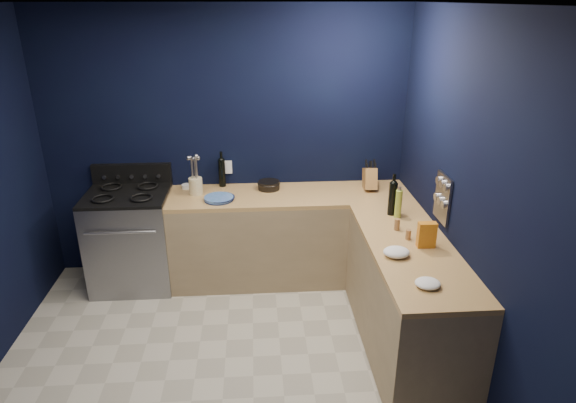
{
  "coord_description": "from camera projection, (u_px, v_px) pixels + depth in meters",
  "views": [
    {
      "loc": [
        0.28,
        -2.96,
        2.64
      ],
      "look_at": [
        0.55,
        1.0,
        1.0
      ],
      "focal_mm": 30.94,
      "sensor_mm": 36.0,
      "label": 1
    }
  ],
  "objects": [
    {
      "name": "top_right",
      "position": [
        412.0,
        249.0,
        3.73
      ],
      "size": [
        0.63,
        1.67,
        0.04
      ],
      "primitive_type": "cube",
      "color": "olive",
      "rests_on": "cab_right"
    },
    {
      "name": "spice_jar_far",
      "position": [
        408.0,
        234.0,
        3.83
      ],
      "size": [
        0.05,
        0.05,
        0.08
      ],
      "primitive_type": "cylinder",
      "rotation": [
        0.0,
        0.0,
        -0.35
      ],
      "color": "olive",
      "rests_on": "top_right"
    },
    {
      "name": "wall_back",
      "position": [
        227.0,
        145.0,
        4.84
      ],
      "size": [
        3.5,
        0.02,
        2.6
      ],
      "primitive_type": "cube",
      "color": "black",
      "rests_on": "ground"
    },
    {
      "name": "ramekin",
      "position": [
        187.0,
        186.0,
        4.86
      ],
      "size": [
        0.1,
        0.1,
        0.04
      ],
      "primitive_type": "cylinder",
      "rotation": [
        0.0,
        0.0,
        -0.08
      ],
      "color": "white",
      "rests_on": "top_back"
    },
    {
      "name": "knife_block",
      "position": [
        370.0,
        179.0,
        4.81
      ],
      "size": [
        0.12,
        0.25,
        0.26
      ],
      "primitive_type": "cube",
      "rotation": [
        -0.31,
        0.0,
        -0.04
      ],
      "color": "olive",
      "rests_on": "top_back"
    },
    {
      "name": "ceiling",
      "position": [
        201.0,
        2.0,
        2.72
      ],
      "size": [
        3.5,
        3.5,
        0.02
      ],
      "primitive_type": "cube",
      "color": "silver",
      "rests_on": "ground"
    },
    {
      "name": "wall_right",
      "position": [
        478.0,
        212.0,
        3.33
      ],
      "size": [
        0.02,
        3.5,
        2.6
      ],
      "primitive_type": "cube",
      "color": "black",
      "rests_on": "ground"
    },
    {
      "name": "wall_outlet",
      "position": [
        227.0,
        167.0,
        4.9
      ],
      "size": [
        0.09,
        0.02,
        0.13
      ],
      "primitive_type": "cube",
      "color": "white",
      "rests_on": "wall_back"
    },
    {
      "name": "oil_bottle",
      "position": [
        398.0,
        204.0,
        4.17
      ],
      "size": [
        0.07,
        0.07,
        0.25
      ],
      "primitive_type": "cylinder",
      "rotation": [
        0.0,
        0.0,
        -0.3
      ],
      "color": "#98AC38",
      "rests_on": "top_right"
    },
    {
      "name": "plate_stack",
      "position": [
        219.0,
        198.0,
        4.57
      ],
      "size": [
        0.35,
        0.35,
        0.03
      ],
      "primitive_type": "cylinder",
      "rotation": [
        0.0,
        0.0,
        0.42
      ],
      "color": "teal",
      "rests_on": "top_back"
    },
    {
      "name": "cooktop",
      "position": [
        126.0,
        195.0,
        4.61
      ],
      "size": [
        0.76,
        0.66,
        0.03
      ],
      "primitive_type": "cube",
      "color": "black",
      "rests_on": "gas_range"
    },
    {
      "name": "gas_range",
      "position": [
        132.0,
        241.0,
        4.79
      ],
      "size": [
        0.76,
        0.66,
        0.92
      ],
      "primitive_type": "cube",
      "color": "gray",
      "rests_on": "floor"
    },
    {
      "name": "towel_front",
      "position": [
        396.0,
        252.0,
        3.58
      ],
      "size": [
        0.23,
        0.21,
        0.07
      ],
      "primitive_type": "ellipsoid",
      "rotation": [
        0.0,
        0.0,
        -0.27
      ],
      "color": "white",
      "rests_on": "top_right"
    },
    {
      "name": "cab_back",
      "position": [
        290.0,
        238.0,
        4.91
      ],
      "size": [
        2.3,
        0.63,
        0.86
      ],
      "primitive_type": "cube",
      "color": "#957E5C",
      "rests_on": "floor"
    },
    {
      "name": "cab_right",
      "position": [
        406.0,
        300.0,
        3.9
      ],
      "size": [
        0.63,
        1.67,
        0.86
      ],
      "primitive_type": "cube",
      "color": "#957E5C",
      "rests_on": "floor"
    },
    {
      "name": "floor",
      "position": [
        224.0,
        378.0,
        3.72
      ],
      "size": [
        3.5,
        3.5,
        0.02
      ],
      "primitive_type": "cube",
      "color": "#ACA696",
      "rests_on": "ground"
    },
    {
      "name": "utensil_crock",
      "position": [
        196.0,
        186.0,
        4.69
      ],
      "size": [
        0.17,
        0.17,
        0.16
      ],
      "primitive_type": "cylinder",
      "rotation": [
        0.0,
        0.0,
        -0.37
      ],
      "color": "beige",
      "rests_on": "top_back"
    },
    {
      "name": "oven_door",
      "position": [
        125.0,
        257.0,
        4.5
      ],
      "size": [
        0.59,
        0.02,
        0.42
      ],
      "primitive_type": "cube",
      "color": "black",
      "rests_on": "gas_range"
    },
    {
      "name": "lemon_basket",
      "position": [
        269.0,
        185.0,
        4.83
      ],
      "size": [
        0.24,
        0.24,
        0.08
      ],
      "primitive_type": "cylinder",
      "rotation": [
        0.0,
        0.0,
        0.17
      ],
      "color": "black",
      "rests_on": "top_back"
    },
    {
      "name": "crouton_bag",
      "position": [
        427.0,
        235.0,
        3.69
      ],
      "size": [
        0.14,
        0.06,
        0.2
      ],
      "primitive_type": "cube",
      "rotation": [
        0.0,
        0.0,
        -0.02
      ],
      "color": "#AC2D15",
      "rests_on": "top_right"
    },
    {
      "name": "backguard",
      "position": [
        132.0,
        174.0,
        4.84
      ],
      "size": [
        0.76,
        0.06,
        0.2
      ],
      "primitive_type": "cube",
      "color": "black",
      "rests_on": "gas_range"
    },
    {
      "name": "wine_bottle_back",
      "position": [
        222.0,
        173.0,
        4.87
      ],
      "size": [
        0.07,
        0.07,
        0.27
      ],
      "primitive_type": "cylinder",
      "rotation": [
        0.0,
        0.0,
        0.02
      ],
      "color": "black",
      "rests_on": "top_back"
    },
    {
      "name": "towel_end",
      "position": [
        428.0,
        283.0,
        3.2
      ],
      "size": [
        0.19,
        0.18,
        0.05
      ],
      "primitive_type": "ellipsoid",
      "rotation": [
        0.0,
        0.0,
        0.21
      ],
      "color": "white",
      "rests_on": "top_right"
    },
    {
      "name": "spice_panel",
      "position": [
        443.0,
        198.0,
        3.88
      ],
      "size": [
        0.02,
        0.28,
        0.38
      ],
      "primitive_type": "cube",
      "color": "gray",
      "rests_on": "wall_right"
    },
    {
      "name": "spice_jar_near",
      "position": [
        397.0,
        224.0,
        3.98
      ],
      "size": [
        0.05,
        0.05,
        0.1
      ],
      "primitive_type": "cylinder",
      "rotation": [
        0.0,
        0.0,
        -0.11
      ],
      "color": "olive",
      "rests_on": "top_right"
    },
    {
      "name": "wine_bottle_right",
      "position": [
        392.0,
        199.0,
        4.23
      ],
      "size": [
        0.07,
        0.07,
        0.29
      ],
      "primitive_type": "cylinder",
      "rotation": [
        0.0,
        0.0,
        0.0
      ],
      "color": "black",
      "rests_on": "top_right"
    },
    {
      "name": "top_back",
      "position": [
        290.0,
        196.0,
        4.74
      ],
      "size": [
        2.3,
        0.63,
        0.04
      ],
      "primitive_type": "cube",
      "color": "olive",
      "rests_on": "cab_back"
    }
  ]
}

